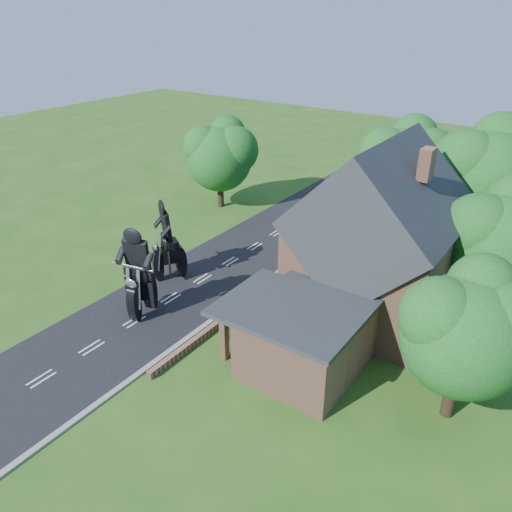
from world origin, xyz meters
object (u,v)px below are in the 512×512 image
Objects in this scene: annex at (304,337)px; motorcycle_follow at (170,267)px; garden_wall at (273,283)px; house at (377,243)px; motorcycle_lead at (143,302)px.

annex reaches higher than motorcycle_follow.
motorcycle_follow is (-6.12, -3.09, 0.62)m from garden_wall.
annex is (5.57, -5.80, 1.57)m from garden_wall.
motorcycle_follow reaches higher than garden_wall.
garden_wall is 6.88m from motorcycle_follow.
house is at bearing 9.17° from garden_wall.
garden_wall is 8.41m from motorcycle_lead.
house is 1.45× the size of annex.
house reaches higher than garden_wall.
garden_wall is 3.12× the size of annex.
motorcycle_lead is (-4.39, -7.15, 0.64)m from garden_wall.
motorcycle_follow is at bearing -161.60° from house.
motorcycle_follow is at bearing 166.97° from annex.
house is 7.30m from annex.
motorcycle_follow is at bearing -78.78° from motorcycle_lead.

